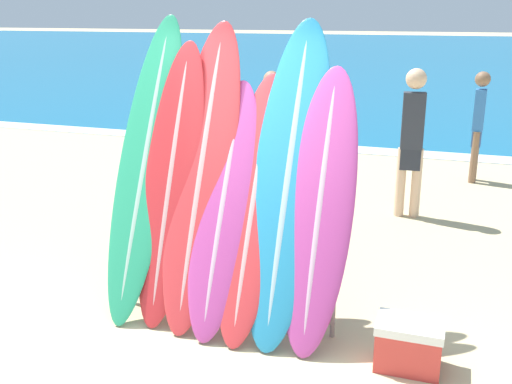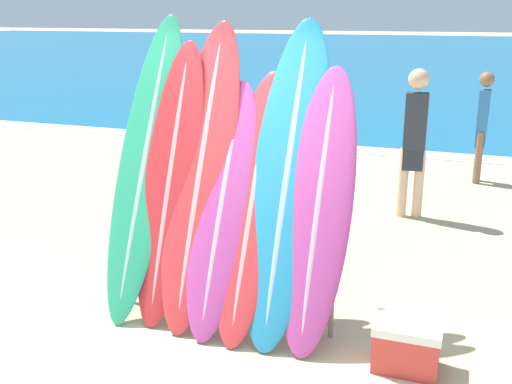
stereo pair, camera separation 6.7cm
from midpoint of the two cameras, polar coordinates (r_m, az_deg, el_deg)
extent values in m
plane|color=#CCB789|center=(4.42, -3.27, -16.89)|extent=(160.00, 160.00, 0.00)
cube|color=#146693|center=(40.65, 17.90, 12.52)|extent=(120.00, 60.00, 0.00)
cube|color=white|center=(11.22, 11.64, 3.84)|extent=(120.00, 0.60, 0.01)
cylinder|color=gray|center=(5.30, -11.90, -6.03)|extent=(0.04, 0.04, 0.85)
cylinder|color=gray|center=(4.68, 7.69, -9.00)|extent=(0.04, 0.04, 0.85)
cylinder|color=gray|center=(4.77, -2.82, -3.09)|extent=(1.85, 0.04, 0.04)
cylinder|color=gray|center=(5.05, -2.71, -10.70)|extent=(1.85, 0.04, 0.04)
ellipsoid|color=#289E70|center=(5.11, -10.15, 2.62)|extent=(0.49, 1.23, 2.44)
ellipsoid|color=#9AC3B3|center=(5.11, -10.15, 2.62)|extent=(0.09, 1.18, 2.35)
ellipsoid|color=red|center=(4.95, -7.77, 1.02)|extent=(0.49, 0.97, 2.23)
ellipsoid|color=#D19A9C|center=(4.95, -7.77, 1.02)|extent=(0.09, 0.94, 2.15)
ellipsoid|color=red|center=(4.86, -4.88, 1.80)|extent=(0.55, 1.16, 2.40)
ellipsoid|color=#D59E9F|center=(4.86, -4.88, 1.80)|extent=(0.10, 1.12, 2.30)
ellipsoid|color=#B23D8E|center=(4.75, -2.81, -1.45)|extent=(0.50, 1.03, 1.93)
ellipsoid|color=#CAA1BE|center=(4.75, -2.81, -1.45)|extent=(0.09, 1.00, 1.86)
ellipsoid|color=red|center=(4.68, 0.05, -1.32)|extent=(0.48, 1.07, 1.99)
ellipsoid|color=#D59E9F|center=(4.68, 0.05, -1.32)|extent=(0.09, 1.03, 1.92)
ellipsoid|color=teal|center=(4.63, 3.41, 1.22)|extent=(0.58, 1.21, 2.42)
ellipsoid|color=#98BACC|center=(4.63, 3.41, 1.22)|extent=(0.10, 1.17, 2.33)
ellipsoid|color=#B23D8E|center=(4.52, 6.41, -1.56)|extent=(0.51, 0.98, 2.07)
ellipsoid|color=#CAA1BE|center=(4.52, 6.41, -1.56)|extent=(0.09, 0.95, 1.99)
cylinder|color=beige|center=(7.61, 15.47, 0.77)|extent=(0.12, 0.12, 0.86)
cylinder|color=beige|center=(7.60, 14.06, 0.86)|extent=(0.12, 0.12, 0.86)
cube|color=#282D38|center=(7.53, 14.94, 3.03)|extent=(0.26, 0.18, 0.26)
cube|color=#2D333D|center=(7.44, 15.21, 6.53)|extent=(0.28, 0.20, 0.68)
sphere|color=beige|center=(7.37, 15.50, 10.33)|extent=(0.24, 0.24, 0.24)
cylinder|color=#846047|center=(9.43, 20.59, 3.05)|extent=(0.11, 0.11, 0.78)
cylinder|color=#846047|center=(9.59, 20.64, 3.27)|extent=(0.11, 0.11, 0.78)
cube|color=#385693|center=(9.46, 20.78, 4.76)|extent=(0.15, 0.23, 0.23)
cube|color=#3370BC|center=(9.39, 21.04, 7.26)|extent=(0.16, 0.24, 0.61)
sphere|color=#846047|center=(9.33, 21.33, 9.96)|extent=(0.22, 0.22, 0.22)
cylinder|color=#A87A5B|center=(7.55, -8.69, 0.59)|extent=(0.10, 0.10, 0.74)
cylinder|color=#A87A5B|center=(7.55, -9.92, 0.53)|extent=(0.10, 0.10, 0.74)
cube|color=#385693|center=(7.48, -9.40, 2.47)|extent=(0.25, 0.21, 0.22)
cube|color=white|center=(7.39, -9.55, 5.49)|extent=(0.27, 0.24, 0.58)
sphere|color=#A87A5B|center=(7.32, -9.71, 8.78)|extent=(0.21, 0.21, 0.21)
cylinder|color=#A87A5B|center=(8.68, 1.48, 3.08)|extent=(0.11, 0.11, 0.79)
cylinder|color=#A87A5B|center=(8.57, 2.36, 2.90)|extent=(0.11, 0.11, 0.79)
cube|color=#CC4C3D|center=(8.56, 1.93, 4.79)|extent=(0.26, 0.21, 0.24)
cube|color=#DB3842|center=(8.49, 1.96, 7.63)|extent=(0.28, 0.23, 0.62)
sphere|color=#A87A5B|center=(8.43, 1.99, 10.70)|extent=(0.22, 0.22, 0.22)
cube|color=red|center=(4.53, 14.55, -14.34)|extent=(0.45, 0.31, 0.29)
cube|color=white|center=(4.45, 14.72, -12.36)|extent=(0.47, 0.33, 0.06)
camera|label=1|loc=(0.03, -89.65, 0.11)|focal=42.00mm
camera|label=2|loc=(0.03, 90.35, -0.11)|focal=42.00mm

